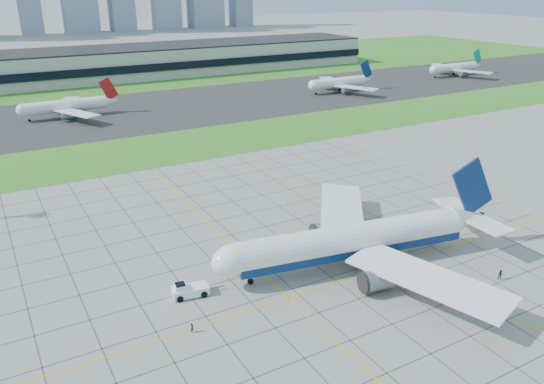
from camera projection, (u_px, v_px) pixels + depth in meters
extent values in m
plane|color=gray|center=(331.00, 277.00, 93.92)|extent=(1400.00, 1400.00, 0.00)
cube|color=#2E7421|center=(164.00, 148.00, 166.58)|extent=(700.00, 35.00, 0.04)
cube|color=#383838|center=(118.00, 113.00, 210.99)|extent=(700.00, 75.00, 0.04)
cube|color=#2E7421|center=(68.00, 74.00, 299.82)|extent=(700.00, 145.00, 0.04)
cube|color=#474744|center=(32.00, 329.00, 79.92)|extent=(0.18, 130.00, 0.02)
cube|color=#474744|center=(87.00, 313.00, 83.60)|extent=(0.18, 130.00, 0.02)
cube|color=#474744|center=(137.00, 299.00, 87.28)|extent=(0.18, 130.00, 0.02)
cube|color=#474744|center=(183.00, 287.00, 90.95)|extent=(0.18, 130.00, 0.02)
cube|color=#474744|center=(225.00, 275.00, 94.63)|extent=(0.18, 130.00, 0.02)
cube|color=#474744|center=(264.00, 264.00, 98.31)|extent=(0.18, 130.00, 0.02)
cube|color=#474744|center=(301.00, 254.00, 101.99)|extent=(0.18, 130.00, 0.02)
cube|color=#474744|center=(334.00, 244.00, 105.66)|extent=(0.18, 130.00, 0.02)
cube|color=#474744|center=(366.00, 235.00, 109.34)|extent=(0.18, 130.00, 0.02)
cube|color=#474744|center=(395.00, 227.00, 113.02)|extent=(0.18, 130.00, 0.02)
cube|color=#474744|center=(423.00, 219.00, 116.70)|extent=(0.18, 130.00, 0.02)
cube|color=#474744|center=(449.00, 212.00, 120.38)|extent=(0.18, 130.00, 0.02)
cube|color=#474744|center=(473.00, 205.00, 124.05)|extent=(0.18, 130.00, 0.02)
cube|color=#474744|center=(431.00, 354.00, 74.53)|extent=(110.00, 0.18, 0.02)
cube|color=#474744|center=(392.00, 324.00, 80.99)|extent=(110.00, 0.18, 0.02)
cube|color=#474744|center=(359.00, 299.00, 87.45)|extent=(110.00, 0.18, 0.02)
cube|color=#474744|center=(331.00, 277.00, 93.91)|extent=(110.00, 0.18, 0.02)
cube|color=#474744|center=(306.00, 258.00, 100.37)|extent=(110.00, 0.18, 0.02)
cube|color=#474744|center=(285.00, 241.00, 106.83)|extent=(110.00, 0.18, 0.02)
cube|color=#474744|center=(265.00, 226.00, 113.29)|extent=(110.00, 0.18, 0.02)
cube|color=#474744|center=(248.00, 213.00, 119.75)|extent=(110.00, 0.18, 0.02)
cube|color=#474744|center=(233.00, 201.00, 126.21)|extent=(110.00, 0.18, 0.02)
cube|color=#474744|center=(219.00, 191.00, 132.67)|extent=(110.00, 0.18, 0.02)
cube|color=#474744|center=(206.00, 181.00, 139.13)|extent=(110.00, 0.18, 0.02)
cube|color=#474744|center=(195.00, 172.00, 145.59)|extent=(110.00, 0.18, 0.02)
cube|color=#EBAC0C|center=(338.00, 282.00, 92.30)|extent=(120.00, 0.25, 0.03)
cube|color=#EBAC0C|center=(231.00, 245.00, 105.46)|extent=(0.25, 100.00, 0.03)
cube|color=#EBAC0C|center=(344.00, 216.00, 118.33)|extent=(0.25, 100.00, 0.03)
cube|color=#B7B7B2|center=(149.00, 61.00, 295.25)|extent=(260.00, 42.00, 15.00)
cube|color=black|center=(162.00, 67.00, 278.08)|extent=(260.00, 1.00, 4.00)
cube|color=black|center=(148.00, 47.00, 292.33)|extent=(260.00, 42.00, 0.80)
cube|color=#818FA9|center=(121.00, 0.00, 549.70)|extent=(24.00, 21.60, 62.00)
cylinder|color=white|center=(352.00, 239.00, 96.07)|extent=(43.98, 12.85, 5.69)
cube|color=navy|center=(351.00, 248.00, 96.74)|extent=(43.92, 12.48, 1.52)
ellipsoid|color=white|center=(237.00, 259.00, 89.10)|extent=(9.93, 7.12, 5.69)
cube|color=black|center=(225.00, 259.00, 88.26)|extent=(2.56, 3.34, 0.57)
cone|color=white|center=(466.00, 218.00, 103.99)|extent=(8.38, 6.59, 5.41)
cube|color=navy|center=(472.00, 187.00, 101.79)|extent=(10.28, 2.18, 12.11)
cube|color=white|center=(342.00, 208.00, 111.48)|extent=(22.40, 26.58, 0.92)
cube|color=white|center=(428.00, 279.00, 84.99)|extent=(15.72, 27.90, 0.92)
cylinder|color=slate|center=(328.00, 231.00, 105.81)|extent=(6.68, 4.58, 3.60)
cylinder|color=slate|center=(379.00, 280.00, 88.43)|extent=(6.68, 4.58, 3.60)
cylinder|color=gray|center=(250.00, 278.00, 91.37)|extent=(0.39, 0.39, 2.47)
cylinder|color=black|center=(250.00, 281.00, 91.63)|extent=(1.11, 0.64, 1.04)
cylinder|color=black|center=(365.00, 250.00, 101.97)|extent=(1.41, 1.33, 1.23)
cylinder|color=black|center=(382.00, 265.00, 96.67)|extent=(1.41, 1.33, 1.23)
cube|color=white|center=(190.00, 291.00, 88.13)|extent=(6.40, 3.77, 1.40)
cube|color=white|center=(180.00, 287.00, 87.25)|extent=(2.15, 2.48, 1.10)
cube|color=black|center=(180.00, 286.00, 87.17)|extent=(1.92, 2.25, 0.70)
cube|color=gray|center=(216.00, 287.00, 89.62)|extent=(3.00, 0.68, 0.18)
cylinder|color=black|center=(177.00, 291.00, 88.76)|extent=(1.17, 0.68, 1.10)
cylinder|color=black|center=(180.00, 299.00, 86.48)|extent=(1.17, 0.68, 1.10)
cylinder|color=black|center=(201.00, 286.00, 90.04)|extent=(1.17, 0.68, 1.10)
cylinder|color=black|center=(204.00, 294.00, 87.76)|extent=(1.17, 0.68, 1.10)
imported|color=black|center=(192.00, 328.00, 78.84)|extent=(0.69, 0.67, 1.60)
imported|color=#2A271C|center=(501.00, 275.00, 92.71)|extent=(1.20, 1.16, 1.95)
cylinder|color=white|center=(66.00, 106.00, 202.77)|extent=(30.24, 4.80, 4.80)
cube|color=maroon|center=(108.00, 89.00, 208.64)|extent=(7.46, 0.40, 9.15)
cube|color=white|center=(66.00, 102.00, 212.91)|extent=(13.89, 20.66, 0.40)
cube|color=white|center=(77.00, 113.00, 195.14)|extent=(13.89, 20.66, 0.40)
cylinder|color=black|center=(73.00, 114.00, 207.18)|extent=(1.00, 1.00, 1.00)
cylinder|color=black|center=(75.00, 116.00, 203.63)|extent=(1.00, 1.00, 1.00)
cylinder|color=white|center=(339.00, 83.00, 249.42)|extent=(28.79, 4.80, 4.80)
cube|color=navy|center=(366.00, 69.00, 254.92)|extent=(7.46, 0.40, 9.15)
cube|color=white|center=(329.00, 80.00, 259.52)|extent=(13.89, 20.66, 0.40)
cube|color=white|center=(356.00, 88.00, 241.75)|extent=(13.89, 20.66, 0.40)
cylinder|color=black|center=(340.00, 90.00, 253.78)|extent=(1.00, 1.00, 1.00)
cylinder|color=black|center=(345.00, 91.00, 250.22)|extent=(1.00, 1.00, 1.00)
cylinder|color=white|center=(454.00, 68.00, 292.51)|extent=(31.29, 4.80, 4.80)
cube|color=#0E7F82|center=(477.00, 56.00, 298.65)|extent=(7.46, 0.40, 9.15)
cube|color=white|center=(442.00, 66.00, 302.68)|extent=(13.89, 20.66, 0.40)
cube|color=white|center=(473.00, 72.00, 284.92)|extent=(13.89, 20.66, 0.40)
cylinder|color=black|center=(454.00, 74.00, 296.96)|extent=(1.00, 1.00, 1.00)
cylinder|color=black|center=(460.00, 75.00, 293.41)|extent=(1.00, 1.00, 1.00)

